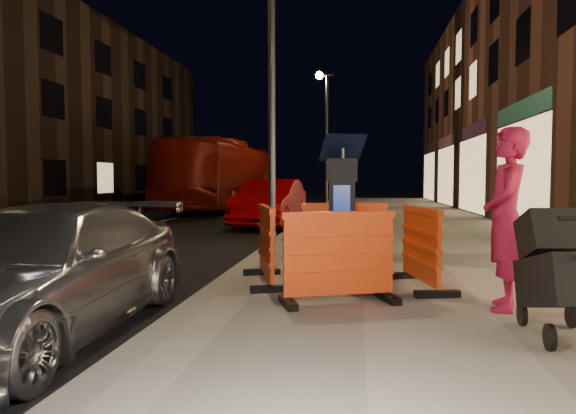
# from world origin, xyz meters

# --- Properties ---
(ground_plane) EXTENTS (120.00, 120.00, 0.00)m
(ground_plane) POSITION_xyz_m (0.00, 0.00, 0.00)
(ground_plane) COLOR black
(ground_plane) RESTS_ON ground
(sidewalk) EXTENTS (6.00, 60.00, 0.15)m
(sidewalk) POSITION_xyz_m (3.00, 0.00, 0.07)
(sidewalk) COLOR gray
(sidewalk) RESTS_ON ground
(kerb) EXTENTS (0.30, 60.00, 0.15)m
(kerb) POSITION_xyz_m (0.00, 0.00, 0.07)
(kerb) COLOR slate
(kerb) RESTS_ON ground
(parking_kiosk) EXTENTS (0.67, 0.67, 1.74)m
(parking_kiosk) POSITION_xyz_m (1.50, 0.79, 1.02)
(parking_kiosk) COLOR black
(parking_kiosk) RESTS_ON sidewalk
(barrier_front) EXTENTS (1.35, 0.91, 0.97)m
(barrier_front) POSITION_xyz_m (1.50, -0.16, 0.64)
(barrier_front) COLOR #EE4614
(barrier_front) RESTS_ON sidewalk
(barrier_back) EXTENTS (1.33, 0.76, 0.97)m
(barrier_back) POSITION_xyz_m (1.50, 1.74, 0.64)
(barrier_back) COLOR #EE4614
(barrier_back) RESTS_ON sidewalk
(barrier_kerbside) EXTENTS (0.85, 1.34, 0.97)m
(barrier_kerbside) POSITION_xyz_m (0.55, 0.79, 0.64)
(barrier_kerbside) COLOR #EE4614
(barrier_kerbside) RESTS_ON sidewalk
(barrier_bldgside) EXTENTS (0.78, 1.33, 0.97)m
(barrier_bldgside) POSITION_xyz_m (2.45, 0.79, 0.64)
(barrier_bldgside) COLOR #EE4614
(barrier_bldgside) RESTS_ON sidewalk
(car_silver) EXTENTS (1.81, 4.22, 1.21)m
(car_silver) POSITION_xyz_m (-1.25, -1.15, 0.00)
(car_silver) COLOR #A6A6AA
(car_silver) RESTS_ON ground
(car_red) EXTENTS (1.75, 4.47, 1.45)m
(car_red) POSITION_xyz_m (-0.96, 9.83, 0.00)
(car_red) COLOR #9B0303
(car_red) RESTS_ON ground
(bus_doubledecker) EXTENTS (2.70, 11.37, 3.16)m
(bus_doubledecker) POSITION_xyz_m (-4.60, 17.81, 0.00)
(bus_doubledecker) COLOR maroon
(bus_doubledecker) RESTS_ON ground
(man) EXTENTS (0.58, 0.75, 1.83)m
(man) POSITION_xyz_m (3.17, -0.19, 1.07)
(man) COLOR #A31336
(man) RESTS_ON sidewalk
(stroller) EXTENTS (0.63, 0.89, 1.03)m
(stroller) POSITION_xyz_m (3.37, -1.09, 0.67)
(stroller) COLOR black
(stroller) RESTS_ON sidewalk
(street_lamp_mid) EXTENTS (0.12, 0.12, 6.00)m
(street_lamp_mid) POSITION_xyz_m (0.25, 3.00, 3.15)
(street_lamp_mid) COLOR #3F3F44
(street_lamp_mid) RESTS_ON sidewalk
(street_lamp_far) EXTENTS (0.12, 0.12, 6.00)m
(street_lamp_far) POSITION_xyz_m (0.25, 18.00, 3.15)
(street_lamp_far) COLOR #3F3F44
(street_lamp_far) RESTS_ON sidewalk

